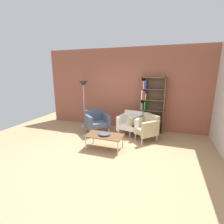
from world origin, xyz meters
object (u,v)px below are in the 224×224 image
(decorative_bowl, at_px, (104,134))
(floor_lamp_torchiere, at_px, (83,89))
(bookshelf_tall, at_px, (150,105))
(armchair_by_bookshelf, at_px, (96,121))
(armchair_near_window, at_px, (145,126))
(coffee_table_low, at_px, (104,136))
(armchair_corner_red, at_px, (131,123))

(decorative_bowl, bearing_deg, floor_lamp_torchiere, 132.35)
(bookshelf_tall, distance_m, armchair_by_bookshelf, 1.92)
(armchair_near_window, bearing_deg, floor_lamp_torchiere, -150.46)
(armchair_by_bookshelf, height_order, armchair_near_window, same)
(bookshelf_tall, distance_m, decorative_bowl, 2.13)
(armchair_by_bookshelf, xyz_separation_m, floor_lamp_torchiere, (-0.72, 0.50, 1.03))
(decorative_bowl, relative_size, armchair_by_bookshelf, 0.34)
(coffee_table_low, relative_size, decorative_bowl, 3.12)
(armchair_near_window, height_order, floor_lamp_torchiere, floor_lamp_torchiere)
(armchair_by_bookshelf, bearing_deg, armchair_near_window, -48.12)
(armchair_by_bookshelf, relative_size, armchair_near_window, 1.00)
(coffee_table_low, bearing_deg, armchair_by_bookshelf, 123.72)
(bookshelf_tall, xyz_separation_m, armchair_near_window, (-0.03, -0.78, -0.52))
(coffee_table_low, bearing_deg, floor_lamp_torchiere, 132.35)
(armchair_corner_red, bearing_deg, floor_lamp_torchiere, -179.21)
(armchair_corner_red, height_order, armchair_near_window, same)
(armchair_corner_red, xyz_separation_m, armchair_by_bookshelf, (-1.18, -0.17, 0.00))
(coffee_table_low, relative_size, armchair_near_window, 1.05)
(armchair_corner_red, bearing_deg, bookshelf_tall, 57.77)
(armchair_near_window, bearing_deg, armchair_corner_red, -161.75)
(floor_lamp_torchiere, bearing_deg, coffee_table_low, -47.65)
(decorative_bowl, height_order, armchair_by_bookshelf, armchair_by_bookshelf)
(bookshelf_tall, height_order, armchair_near_window, bookshelf_tall)
(decorative_bowl, xyz_separation_m, armchair_by_bookshelf, (-0.73, 1.09, -0.02))
(bookshelf_tall, xyz_separation_m, floor_lamp_torchiere, (-2.42, -0.24, 0.51))
(bookshelf_tall, xyz_separation_m, coffee_table_low, (-0.97, -1.83, -0.57))
(bookshelf_tall, relative_size, armchair_near_window, 2.00)
(decorative_bowl, height_order, floor_lamp_torchiere, floor_lamp_torchiere)
(coffee_table_low, xyz_separation_m, armchair_corner_red, (0.45, 1.27, 0.05))
(bookshelf_tall, bearing_deg, decorative_bowl, -117.95)
(bookshelf_tall, bearing_deg, coffee_table_low, -117.95)
(armchair_corner_red, relative_size, armchair_by_bookshelf, 0.86)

